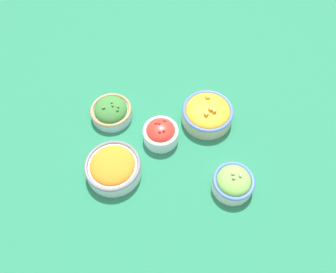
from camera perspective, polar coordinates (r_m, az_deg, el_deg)
The scene contains 6 objects.
ground_plane at distance 1.10m, azimuth 0.00°, elevation -0.81°, with size 3.00×3.00×0.00m, color #23704C.
bowl_carrots at distance 1.03m, azimuth -9.54°, elevation -5.27°, with size 0.17×0.17×0.07m.
bowl_broccoli at distance 1.15m, azimuth -9.87°, elevation 4.39°, with size 0.14×0.14×0.07m.
bowl_squash at distance 1.12m, azimuth 6.89°, elevation 4.10°, with size 0.17×0.17×0.08m.
bowl_cherry_tomatoes at distance 1.07m, azimuth -1.28°, elevation 0.65°, with size 0.12×0.12×0.08m.
bowl_lettuce at distance 1.01m, azimuth 11.29°, elevation -7.79°, with size 0.13×0.13×0.08m.
Camera 1 is at (0.08, -0.55, 0.95)m, focal length 35.00 mm.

